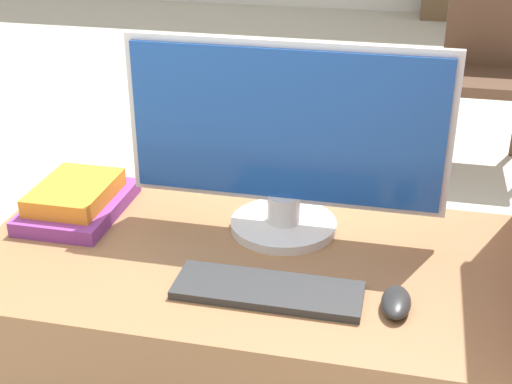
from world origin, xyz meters
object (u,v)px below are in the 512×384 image
object	(u,v)px
mouse	(396,302)
far_chair	(490,59)
monitor	(285,139)
keyboard	(268,290)
book_stack	(77,200)

from	to	relation	value
mouse	far_chair	distance (m)	2.51
monitor	keyboard	world-z (taller)	monitor
keyboard	book_stack	bearing A→B (deg)	155.31
monitor	far_chair	size ratio (longest dim) A/B	0.69
monitor	keyboard	size ratio (longest dim) A/B	1.90
keyboard	monitor	bearing A→B (deg)	94.22
mouse	far_chair	bearing A→B (deg)	81.92
mouse	book_stack	xyz separation A→B (m)	(-0.71, 0.22, 0.02)
monitor	far_chair	xyz separation A→B (m)	(0.60, 2.23, -0.39)
mouse	keyboard	bearing A→B (deg)	-179.17
monitor	book_stack	size ratio (longest dim) A/B	2.40
far_chair	keyboard	bearing A→B (deg)	-143.49
monitor	book_stack	xyz separation A→B (m)	(-0.46, -0.03, -0.18)
mouse	book_stack	bearing A→B (deg)	162.98
monitor	book_stack	distance (m)	0.50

